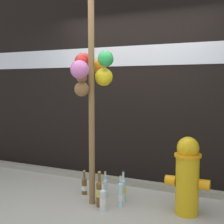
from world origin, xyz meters
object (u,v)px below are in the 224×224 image
object	(u,v)px
bottle_0	(123,189)
bottle_4	(121,194)
bottle_1	(99,193)
bottle_5	(103,200)
memorial_post	(91,54)
fire_hydrant	(187,175)
bottle_2	(105,186)
bottle_3	(84,186)

from	to	relation	value
bottle_0	bottle_4	bearing A→B (deg)	-77.68
bottle_1	bottle_5	xyz separation A→B (m)	(0.09, -0.10, -0.04)
memorial_post	bottle_0	bearing A→B (deg)	34.62
fire_hydrant	bottle_0	world-z (taller)	fire_hydrant
bottle_0	bottle_1	bearing A→B (deg)	-126.19
fire_hydrant	bottle_1	size ratio (longest dim) A/B	2.06
bottle_1	bottle_2	bearing A→B (deg)	104.78
memorial_post	bottle_1	size ratio (longest dim) A/B	7.16
bottle_3	bottle_5	world-z (taller)	bottle_5
memorial_post	bottle_5	distance (m)	1.68
fire_hydrant	bottle_0	bearing A→B (deg)	177.22
fire_hydrant	bottle_2	size ratio (longest dim) A/B	2.73
fire_hydrant	bottle_2	distance (m)	1.12
memorial_post	bottle_0	world-z (taller)	memorial_post
bottle_3	bottle_4	bearing A→B (deg)	-16.80
bottle_1	bottle_3	size ratio (longest dim) A/B	1.33
memorial_post	fire_hydrant	bearing A→B (deg)	9.33
bottle_5	bottle_2	bearing A→B (deg)	112.64
bottle_5	memorial_post	bearing A→B (deg)	146.91
bottle_1	bottle_3	distance (m)	0.46
bottle_3	bottle_4	world-z (taller)	bottle_4
fire_hydrant	bottle_5	bearing A→B (deg)	-159.98
bottle_1	bottle_2	world-z (taller)	bottle_1
fire_hydrant	bottle_1	xyz separation A→B (m)	(-0.98, -0.23, -0.27)
bottle_3	bottle_5	distance (m)	0.59
bottle_4	bottle_0	bearing A→B (deg)	102.32
bottle_2	bottle_5	distance (m)	0.48
bottle_0	bottle_3	bearing A→B (deg)	178.97
bottle_3	bottle_2	bearing A→B (deg)	14.39
bottle_5	bottle_4	bearing A→B (deg)	54.23
bottle_3	bottle_5	size ratio (longest dim) A/B	0.95
fire_hydrant	bottle_4	xyz separation A→B (m)	(-0.75, -0.13, -0.29)
bottle_2	bottle_3	size ratio (longest dim) A/B	1.00
bottle_0	bottle_5	xyz separation A→B (m)	(-0.10, -0.36, -0.02)
fire_hydrant	bottle_5	size ratio (longest dim) A/B	2.61
bottle_2	bottle_3	distance (m)	0.28
bottle_1	memorial_post	bearing A→B (deg)	159.97
bottle_1	bottle_5	world-z (taller)	bottle_1
bottle_2	bottle_4	size ratio (longest dim) A/B	0.86
fire_hydrant	bottle_4	size ratio (longest dim) A/B	2.34
fire_hydrant	memorial_post	bearing A→B (deg)	-170.67
memorial_post	bottle_2	bearing A→B (deg)	83.67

